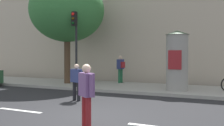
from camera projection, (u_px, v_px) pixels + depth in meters
ground_plane at (81, 118)px, 7.60m from camera, size 80.00×80.00×0.00m
sidewalk_curb at (151, 88)px, 13.92m from camera, size 36.00×4.00×0.15m
lane_markings at (81, 118)px, 7.60m from camera, size 25.80×0.16×0.01m
building_backdrop at (172, 24)px, 18.33m from camera, size 36.00×5.00×8.13m
traffic_light at (75, 36)px, 13.83m from camera, size 0.24×0.45×4.03m
poster_column at (177, 60)px, 12.58m from camera, size 1.15×1.15×2.91m
street_tree at (67, 10)px, 15.77m from camera, size 4.54×4.54×6.39m
pedestrian_with_backpack at (76, 79)px, 10.50m from camera, size 0.65×0.33×1.50m
pedestrian_with_bag at (86, 91)px, 6.44m from camera, size 0.56×0.49×1.62m
pedestrian_near_pole at (121, 66)px, 16.08m from camera, size 0.45×0.64×1.70m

